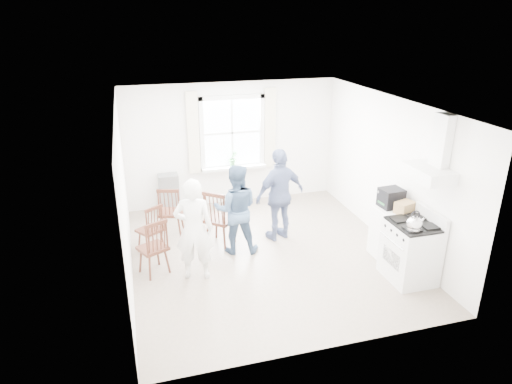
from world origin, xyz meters
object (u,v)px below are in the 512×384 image
low_cabinet (390,233)px  windsor_chair_b (170,207)px  windsor_chair_a (153,224)px  windsor_chair_c (155,242)px  gas_stove (411,251)px  person_left (194,229)px  stereo_stack (391,198)px  person_right (280,195)px  person_mid (236,209)px

low_cabinet → windsor_chair_b: windsor_chair_b is taller
windsor_chair_a → windsor_chair_c: 0.75m
low_cabinet → gas_stove: bearing=-95.7°
low_cabinet → person_left: size_ratio=0.55×
stereo_stack → person_left: 3.26m
windsor_chair_c → windsor_chair_a: bearing=89.2°
person_left → person_right: bearing=-138.4°
windsor_chair_a → low_cabinet: bearing=-17.6°
stereo_stack → windsor_chair_a: 4.01m
low_cabinet → windsor_chair_b: 3.89m
gas_stove → windsor_chair_c: size_ratio=1.17×
windsor_chair_b → windsor_chair_c: (-0.35, -1.27, -0.02)m
gas_stove → windsor_chair_a: bearing=153.0°
person_mid → stereo_stack: bearing=174.1°
person_mid → low_cabinet: bearing=172.8°
low_cabinet → windsor_chair_c: 3.87m
windsor_chair_b → person_mid: bearing=-38.5°
gas_stove → person_right: bearing=128.7°
windsor_chair_c → person_left: (0.58, -0.21, 0.24)m
stereo_stack → person_mid: size_ratio=0.24×
person_mid → person_left: bearing=51.7°
stereo_stack → windsor_chair_c: 3.87m
gas_stove → person_mid: bearing=145.9°
person_mid → windsor_chair_b: bearing=-25.4°
windsor_chair_c → person_left: bearing=-19.8°
person_left → low_cabinet: bearing=-171.3°
gas_stove → low_cabinet: bearing=84.3°
stereo_stack → person_mid: person_mid is taller
person_right → windsor_chair_a: bearing=-18.2°
windsor_chair_c → person_right: 2.39m
person_right → stereo_stack: bearing=127.6°
windsor_chair_b → gas_stove: bearing=-35.5°
windsor_chair_c → person_left: 0.66m
person_left → person_right: size_ratio=0.96×
gas_stove → person_mid: size_ratio=0.71×
windsor_chair_b → person_left: size_ratio=0.60×
person_left → person_mid: 1.04m
stereo_stack → low_cabinet: bearing=-78.3°
stereo_stack → person_mid: 2.58m
low_cabinet → person_mid: size_ratio=0.57×
gas_stove → person_mid: 2.88m
windsor_chair_b → windsor_chair_c: size_ratio=1.03×
person_left → windsor_chair_b: bearing=-68.1°
stereo_stack → windsor_chair_c: (-3.82, 0.40, -0.47)m
windsor_chair_a → windsor_chair_c: (-0.01, -0.75, 0.04)m
gas_stove → stereo_stack: 0.96m
windsor_chair_b → low_cabinet: bearing=-26.5°
windsor_chair_a → windsor_chair_c: windsor_chair_c is taller
gas_stove → person_right: size_ratio=0.66×
windsor_chair_c → person_right: bearing=17.3°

